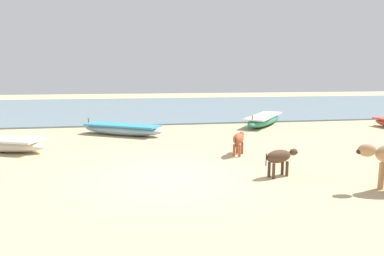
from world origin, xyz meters
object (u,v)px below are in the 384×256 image
Objects in this scene: fishing_boat_0 at (122,129)px; fishing_boat_2 at (264,120)px; calf_near_dark at (280,157)px; calf_far_rust at (239,139)px.

fishing_boat_2 is at bearing -135.45° from fishing_boat_0.
calf_far_rust is at bearing 78.19° from calf_near_dark.
fishing_boat_0 is 3.62× the size of calf_far_rust.
fishing_boat_2 is at bearing 0.76° from calf_far_rust.
fishing_boat_2 is (7.04, 1.75, 0.03)m from fishing_boat_0.
calf_far_rust reaches higher than calf_near_dark.
calf_near_dark is 1.01× the size of calf_far_rust.
calf_near_dark is 2.42m from calf_far_rust.
fishing_boat_0 is 3.57× the size of calf_near_dark.
fishing_boat_2 is 4.14× the size of calf_near_dark.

